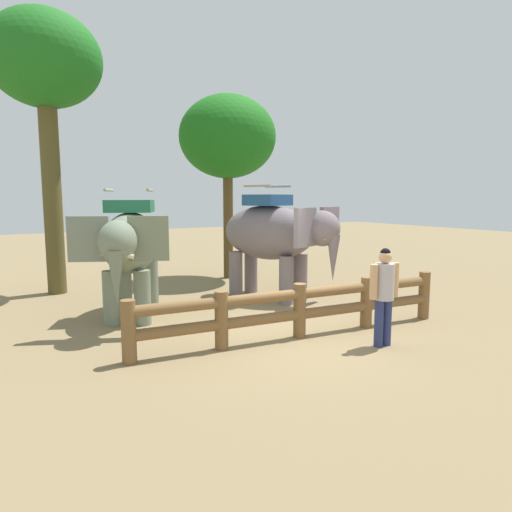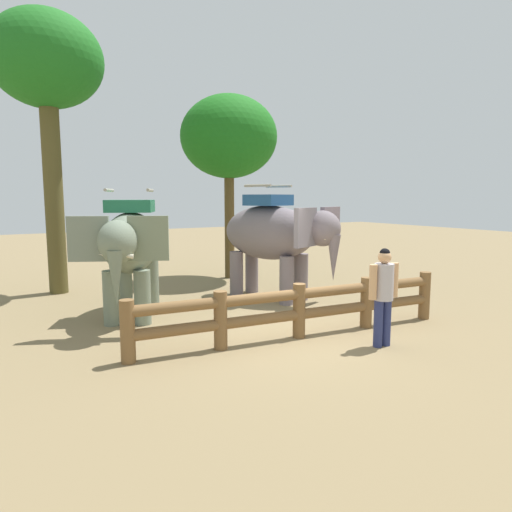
# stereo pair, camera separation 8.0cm
# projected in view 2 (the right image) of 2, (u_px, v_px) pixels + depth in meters

# --- Properties ---
(ground_plane) EXTENTS (60.00, 60.00, 0.00)m
(ground_plane) POSITION_uv_depth(u_px,v_px,m) (292.00, 334.00, 9.00)
(ground_plane) COLOR olive
(log_fence) EXTENTS (6.64, 0.81, 1.05)m
(log_fence) POSITION_uv_depth(u_px,v_px,m) (299.00, 307.00, 8.74)
(log_fence) COLOR brown
(log_fence) RESTS_ON ground
(elephant_near_left) EXTENTS (2.56, 3.40, 2.87)m
(elephant_near_left) POSITION_uv_depth(u_px,v_px,m) (130.00, 246.00, 10.05)
(elephant_near_left) COLOR slate
(elephant_near_left) RESTS_ON ground
(elephant_center) EXTENTS (2.59, 3.58, 3.01)m
(elephant_center) POSITION_uv_depth(u_px,v_px,m) (275.00, 235.00, 11.92)
(elephant_center) COLOR slate
(elephant_center) RESTS_ON ground
(tourist_woman_in_black) EXTENTS (0.63, 0.37, 1.79)m
(tourist_woman_in_black) POSITION_uv_depth(u_px,v_px,m) (383.00, 290.00, 8.16)
(tourist_woman_in_black) COLOR navy
(tourist_woman_in_black) RESTS_ON ground
(tree_far_left) EXTENTS (3.13, 3.13, 5.95)m
(tree_far_left) POSITION_uv_depth(u_px,v_px,m) (229.00, 138.00, 14.75)
(tree_far_left) COLOR brown
(tree_far_left) RESTS_ON ground
(tree_back_center) EXTENTS (2.96, 2.96, 7.57)m
(tree_back_center) POSITION_uv_depth(u_px,v_px,m) (47.00, 68.00, 12.13)
(tree_back_center) COLOR brown
(tree_back_center) RESTS_ON ground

